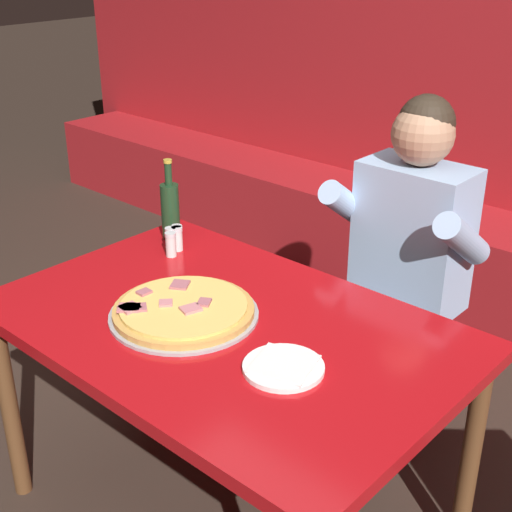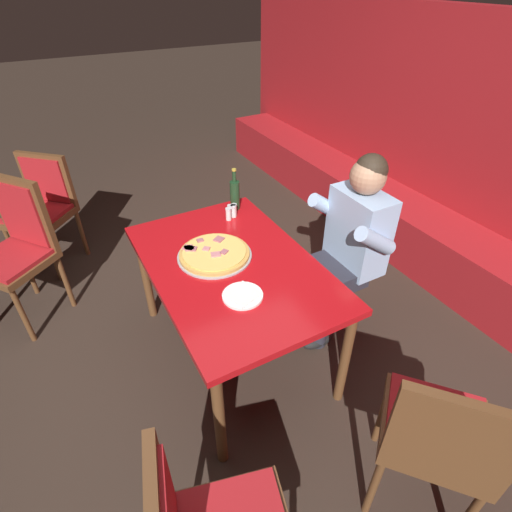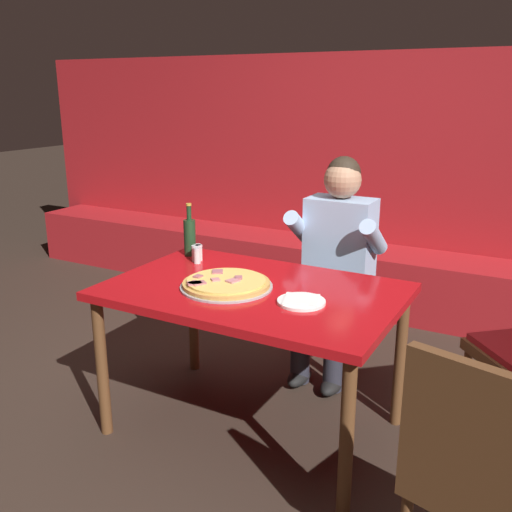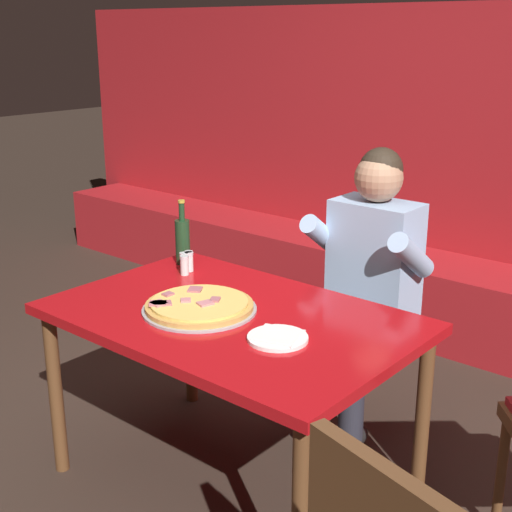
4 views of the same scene
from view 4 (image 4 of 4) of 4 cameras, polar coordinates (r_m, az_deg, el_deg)
The scene contains 12 objects.
ground_plane at distance 3.03m, azimuth -1.83°, elevation -17.74°, with size 24.00×24.00×0.00m, color #33261E.
booth_wall_panel at distance 4.41m, azimuth 17.44°, elevation 6.41°, with size 6.80×0.16×1.90m, color #A3191E.
booth_bench at distance 4.32m, azimuth 14.88°, elevation -3.57°, with size 6.46×0.48×0.46m, color #A3191E.
main_dining_table at distance 2.69m, azimuth -1.97°, elevation -6.14°, with size 1.35×0.88×0.74m.
pizza at distance 2.69m, azimuth -4.58°, elevation -4.01°, with size 0.43×0.43×0.05m.
plate_white_paper at distance 2.44m, azimuth 1.74°, elevation -6.55°, with size 0.21×0.21×0.02m.
beer_bottle at distance 3.20m, azimuth -5.89°, elevation 1.31°, with size 0.07×0.07×0.29m.
shaker_red_pepper_flakes at distance 3.12m, azimuth -5.37°, elevation -0.53°, with size 0.04×0.04×0.09m.
shaker_parmesan at distance 3.13m, azimuth -5.40°, elevation -0.44°, with size 0.04×0.04×0.09m.
shaker_oregano at distance 3.11m, azimuth -5.77°, elevation -0.57°, with size 0.04×0.04×0.09m.
shaker_black_pepper at distance 3.07m, azimuth -5.74°, elevation -0.82°, with size 0.04×0.04×0.09m.
diner_seated_blue_shirt at distance 3.16m, azimuth 8.60°, elevation -1.86°, with size 0.53×0.53×1.27m.
Camera 4 is at (1.66, -1.82, 1.76)m, focal length 50.00 mm.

